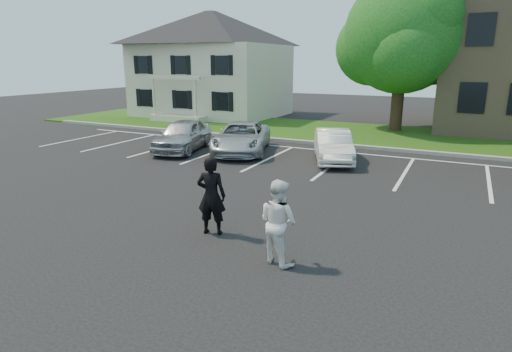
{
  "coord_description": "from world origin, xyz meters",
  "views": [
    {
      "loc": [
        4.61,
        -8.4,
        4.08
      ],
      "look_at": [
        0.0,
        1.0,
        1.25
      ],
      "focal_mm": 30.0,
      "sensor_mm": 36.0,
      "label": 1
    }
  ],
  "objects_px": {
    "man_black_suit": "(211,196)",
    "tree": "(405,38)",
    "car_white_sedan": "(333,146)",
    "house": "(212,64)",
    "car_silver_minivan": "(242,138)",
    "man_white_shirt": "(278,222)",
    "car_silver_west": "(183,135)"
  },
  "relations": [
    {
      "from": "man_black_suit",
      "to": "tree",
      "type": "bearing_deg",
      "value": -109.81
    },
    {
      "from": "tree",
      "to": "car_white_sedan",
      "type": "relative_size",
      "value": 2.22
    },
    {
      "from": "house",
      "to": "car_silver_minivan",
      "type": "bearing_deg",
      "value": -53.06
    },
    {
      "from": "house",
      "to": "car_white_sedan",
      "type": "relative_size",
      "value": 2.6
    },
    {
      "from": "car_silver_minivan",
      "to": "man_black_suit",
      "type": "bearing_deg",
      "value": -85.64
    },
    {
      "from": "man_white_shirt",
      "to": "man_black_suit",
      "type": "bearing_deg",
      "value": 1.76
    },
    {
      "from": "tree",
      "to": "car_silver_minivan",
      "type": "distance_m",
      "value": 11.93
    },
    {
      "from": "man_black_suit",
      "to": "car_white_sedan",
      "type": "xyz_separation_m",
      "value": [
        0.42,
        8.88,
        -0.31
      ]
    },
    {
      "from": "tree",
      "to": "man_black_suit",
      "type": "bearing_deg",
      "value": -95.06
    },
    {
      "from": "house",
      "to": "tree",
      "type": "xyz_separation_m",
      "value": [
        13.99,
        -1.8,
        1.52
      ]
    },
    {
      "from": "tree",
      "to": "man_black_suit",
      "type": "height_order",
      "value": "tree"
    },
    {
      "from": "car_silver_west",
      "to": "car_white_sedan",
      "type": "distance_m",
      "value": 6.97
    },
    {
      "from": "house",
      "to": "tree",
      "type": "bearing_deg",
      "value": -7.33
    },
    {
      "from": "man_black_suit",
      "to": "car_white_sedan",
      "type": "relative_size",
      "value": 0.48
    },
    {
      "from": "man_black_suit",
      "to": "car_white_sedan",
      "type": "height_order",
      "value": "man_black_suit"
    },
    {
      "from": "tree",
      "to": "car_white_sedan",
      "type": "bearing_deg",
      "value": -97.25
    },
    {
      "from": "house",
      "to": "car_silver_west",
      "type": "xyz_separation_m",
      "value": [
        5.88,
        -12.2,
        -3.1
      ]
    },
    {
      "from": "man_black_suit",
      "to": "car_silver_minivan",
      "type": "distance_m",
      "value": 9.61
    },
    {
      "from": "car_silver_west",
      "to": "car_silver_minivan",
      "type": "xyz_separation_m",
      "value": [
        2.62,
        0.89,
        -0.05
      ]
    },
    {
      "from": "man_black_suit",
      "to": "man_white_shirt",
      "type": "bearing_deg",
      "value": 145.99
    },
    {
      "from": "tree",
      "to": "car_silver_west",
      "type": "xyz_separation_m",
      "value": [
        -8.1,
        -10.4,
        -4.62
      ]
    },
    {
      "from": "tree",
      "to": "house",
      "type": "bearing_deg",
      "value": 172.67
    },
    {
      "from": "man_black_suit",
      "to": "man_white_shirt",
      "type": "distance_m",
      "value": 2.16
    },
    {
      "from": "car_silver_minivan",
      "to": "house",
      "type": "bearing_deg",
      "value": 107.61
    },
    {
      "from": "man_black_suit",
      "to": "car_silver_minivan",
      "type": "height_order",
      "value": "man_black_suit"
    },
    {
      "from": "house",
      "to": "man_white_shirt",
      "type": "xyz_separation_m",
      "value": [
        14.41,
        -20.82,
        -2.93
      ]
    },
    {
      "from": "car_white_sedan",
      "to": "man_black_suit",
      "type": "bearing_deg",
      "value": -114.3
    },
    {
      "from": "tree",
      "to": "man_white_shirt",
      "type": "distance_m",
      "value": 19.54
    },
    {
      "from": "man_white_shirt",
      "to": "car_silver_minivan",
      "type": "xyz_separation_m",
      "value": [
        -5.9,
        9.51,
        -0.21
      ]
    },
    {
      "from": "house",
      "to": "man_black_suit",
      "type": "distance_m",
      "value": 23.78
    },
    {
      "from": "house",
      "to": "man_white_shirt",
      "type": "relative_size",
      "value": 5.76
    },
    {
      "from": "car_silver_west",
      "to": "man_black_suit",
      "type": "bearing_deg",
      "value": -64.38
    }
  ]
}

